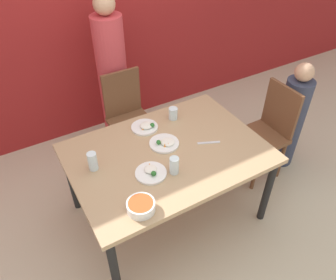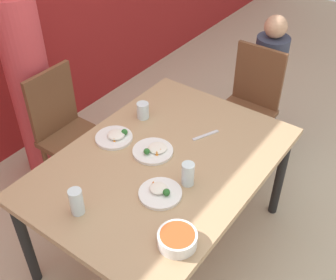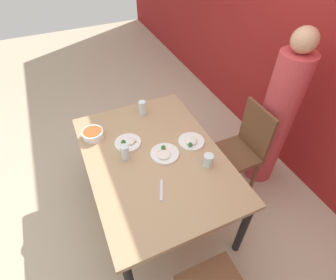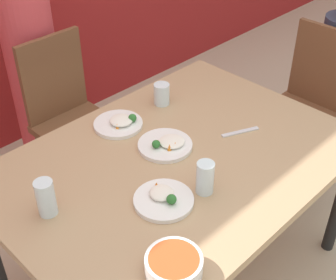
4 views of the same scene
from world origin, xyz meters
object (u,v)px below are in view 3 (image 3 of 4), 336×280
person_adult (275,120)px  bowl_curry (93,134)px  chair_adult_spot (242,148)px  plate_rice_adult (164,154)px  glass_water_tall (208,160)px

person_adult → bowl_curry: person_adult is taller
chair_adult_spot → person_adult: bearing=90.0°
chair_adult_spot → bowl_curry: chair_adult_spot is taller
chair_adult_spot → bowl_curry: (-0.48, -1.26, 0.25)m
plate_rice_adult → glass_water_tall: glass_water_tall is taller
chair_adult_spot → bowl_curry: 1.37m
chair_adult_spot → bowl_curry: bearing=-110.7°
chair_adult_spot → glass_water_tall: size_ratio=8.94×
plate_rice_adult → bowl_curry: bearing=-132.9°
plate_rice_adult → person_adult: bearing=88.2°
chair_adult_spot → glass_water_tall: chair_adult_spot is taller
bowl_curry → plate_rice_adult: (0.44, 0.48, -0.02)m
bowl_curry → plate_rice_adult: size_ratio=0.78×
chair_adult_spot → person_adult: 0.39m
bowl_curry → glass_water_tall: (0.68, 0.74, 0.02)m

